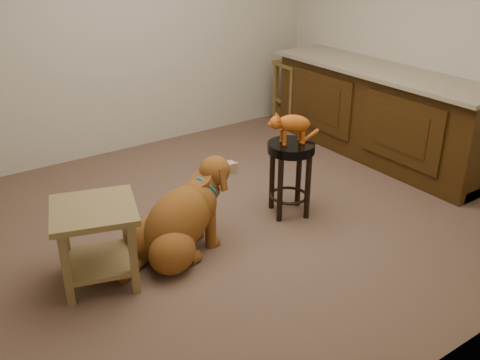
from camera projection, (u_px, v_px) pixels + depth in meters
floor at (242, 216)px, 4.52m from camera, size 4.50×4.00×0.01m
room_shell at (242, 10)px, 3.81m from camera, size 4.54×4.04×2.62m
cabinet_run at (378, 116)px, 5.56m from camera, size 0.70×2.56×0.94m
padded_stool at (290, 164)px, 4.39m from camera, size 0.43×0.43×0.63m
wood_stool at (295, 93)px, 6.43m from camera, size 0.46×0.46×0.79m
side_table at (96, 233)px, 3.55m from camera, size 0.68×0.68×0.57m
golden_retriever at (179, 222)px, 3.89m from camera, size 1.13×0.62×0.72m
tabby_kitten at (291, 125)px, 4.24m from camera, size 0.46×0.23×0.29m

